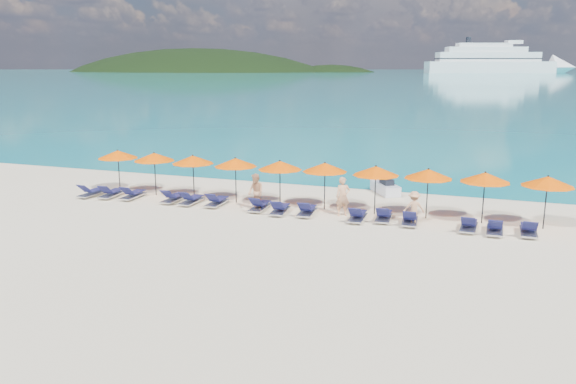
% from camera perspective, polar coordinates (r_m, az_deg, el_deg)
% --- Properties ---
extents(ground, '(1400.00, 1400.00, 0.00)m').
position_cam_1_polar(ground, '(22.28, -2.59, -4.62)').
color(ground, beige).
extents(sea, '(1600.00, 1300.00, 0.01)m').
position_cam_1_polar(sea, '(679.77, 19.25, 11.47)').
color(sea, '#1FA9B2').
rests_on(sea, ground).
extents(headland_main, '(374.00, 242.00, 126.50)m').
position_cam_1_polar(headland_main, '(640.42, -9.38, 8.55)').
color(headland_main, black).
rests_on(headland_main, ground).
extents(headland_small, '(162.00, 126.00, 85.50)m').
position_cam_1_polar(headland_small, '(602.29, 4.32, 8.72)').
color(headland_small, black).
rests_on(headland_small, ground).
extents(cruise_ship, '(133.39, 66.12, 37.37)m').
position_cam_1_polar(cruise_ship, '(548.01, 20.99, 12.22)').
color(cruise_ship, white).
rests_on(cruise_ship, ground).
extents(jetski, '(1.93, 2.39, 0.81)m').
position_cam_1_polar(jetski, '(30.14, 9.86, 0.46)').
color(jetski, silver).
rests_on(jetski, ground).
extents(beachgoer_a, '(0.77, 0.67, 1.78)m').
position_cam_1_polar(beachgoer_a, '(25.31, 5.59, -0.46)').
color(beachgoer_a, tan).
rests_on(beachgoer_a, ground).
extents(beachgoer_b, '(0.97, 0.90, 1.74)m').
position_cam_1_polar(beachgoer_b, '(26.14, -3.30, -0.04)').
color(beachgoer_b, tan).
rests_on(beachgoer_b, ground).
extents(beachgoer_c, '(0.99, 0.63, 1.42)m').
position_cam_1_polar(beachgoer_c, '(24.55, 12.67, -1.56)').
color(beachgoer_c, tan).
rests_on(beachgoer_c, ground).
extents(umbrella_0, '(2.10, 2.10, 2.28)m').
position_cam_1_polar(umbrella_0, '(31.28, -16.91, 3.68)').
color(umbrella_0, black).
rests_on(umbrella_0, ground).
extents(umbrella_1, '(2.10, 2.10, 2.28)m').
position_cam_1_polar(umbrella_1, '(29.90, -13.44, 3.49)').
color(umbrella_1, black).
rests_on(umbrella_1, ground).
extents(umbrella_2, '(2.10, 2.10, 2.28)m').
position_cam_1_polar(umbrella_2, '(28.63, -9.64, 3.26)').
color(umbrella_2, black).
rests_on(umbrella_2, ground).
extents(umbrella_3, '(2.10, 2.10, 2.28)m').
position_cam_1_polar(umbrella_3, '(27.55, -5.36, 3.02)').
color(umbrella_3, black).
rests_on(umbrella_3, ground).
extents(umbrella_4, '(2.10, 2.10, 2.28)m').
position_cam_1_polar(umbrella_4, '(26.62, -0.82, 2.73)').
color(umbrella_4, black).
rests_on(umbrella_4, ground).
extents(umbrella_5, '(2.10, 2.10, 2.28)m').
position_cam_1_polar(umbrella_5, '(26.14, 3.77, 2.52)').
color(umbrella_5, black).
rests_on(umbrella_5, ground).
extents(umbrella_6, '(2.10, 2.10, 2.28)m').
position_cam_1_polar(umbrella_6, '(25.53, 8.91, 2.15)').
color(umbrella_6, black).
rests_on(umbrella_6, ground).
extents(umbrella_7, '(2.10, 2.10, 2.28)m').
position_cam_1_polar(umbrella_7, '(25.27, 14.07, 1.81)').
color(umbrella_7, black).
rests_on(umbrella_7, ground).
extents(umbrella_8, '(2.10, 2.10, 2.28)m').
position_cam_1_polar(umbrella_8, '(25.15, 19.39, 1.41)').
color(umbrella_8, black).
rests_on(umbrella_8, ground).
extents(umbrella_9, '(2.10, 2.10, 2.28)m').
position_cam_1_polar(umbrella_9, '(25.24, 24.89, 0.99)').
color(umbrella_9, black).
rests_on(umbrella_9, ground).
extents(lounger_0, '(0.70, 1.73, 0.66)m').
position_cam_1_polar(lounger_0, '(30.78, -19.31, -0.01)').
color(lounger_0, silver).
rests_on(lounger_0, ground).
extents(lounger_1, '(0.75, 1.74, 0.66)m').
position_cam_1_polar(lounger_1, '(30.24, -17.52, -0.10)').
color(lounger_1, silver).
rests_on(lounger_1, ground).
extents(lounger_2, '(0.69, 1.72, 0.66)m').
position_cam_1_polar(lounger_2, '(29.64, -15.50, -0.22)').
color(lounger_2, silver).
rests_on(lounger_2, ground).
extents(lounger_3, '(0.62, 1.70, 0.66)m').
position_cam_1_polar(lounger_3, '(28.41, -11.57, -0.56)').
color(lounger_3, silver).
rests_on(lounger_3, ground).
extents(lounger_4, '(0.63, 1.70, 0.66)m').
position_cam_1_polar(lounger_4, '(27.84, -9.79, -0.76)').
color(lounger_4, silver).
rests_on(lounger_4, ground).
extents(lounger_5, '(0.67, 1.72, 0.66)m').
position_cam_1_polar(lounger_5, '(27.32, -7.24, -0.93)').
color(lounger_5, silver).
rests_on(lounger_5, ground).
extents(lounger_6, '(0.69, 1.72, 0.66)m').
position_cam_1_polar(lounger_6, '(26.29, -2.88, -1.39)').
color(lounger_6, silver).
rests_on(lounger_6, ground).
extents(lounger_7, '(0.79, 1.75, 0.66)m').
position_cam_1_polar(lounger_7, '(25.66, -0.82, -1.72)').
color(lounger_7, silver).
rests_on(lounger_7, ground).
extents(lounger_8, '(0.76, 1.75, 0.66)m').
position_cam_1_polar(lounger_8, '(25.42, 1.94, -1.87)').
color(lounger_8, silver).
rests_on(lounger_8, ground).
extents(lounger_9, '(0.67, 1.72, 0.66)m').
position_cam_1_polar(lounger_9, '(24.69, 7.07, -2.40)').
color(lounger_9, silver).
rests_on(lounger_9, ground).
extents(lounger_10, '(0.73, 1.74, 0.66)m').
position_cam_1_polar(lounger_10, '(24.84, 9.71, -2.40)').
color(lounger_10, silver).
rests_on(lounger_10, ground).
extents(lounger_11, '(0.75, 1.74, 0.66)m').
position_cam_1_polar(lounger_11, '(24.52, 12.28, -2.70)').
color(lounger_11, silver).
rests_on(lounger_11, ground).
extents(lounger_12, '(0.70, 1.73, 0.66)m').
position_cam_1_polar(lounger_12, '(24.24, 17.89, -3.22)').
color(lounger_12, silver).
rests_on(lounger_12, ground).
extents(lounger_13, '(0.64, 1.71, 0.66)m').
position_cam_1_polar(lounger_13, '(24.16, 20.27, -3.45)').
color(lounger_13, silver).
rests_on(lounger_13, ground).
extents(lounger_14, '(0.63, 1.70, 0.66)m').
position_cam_1_polar(lounger_14, '(24.44, 23.26, -3.52)').
color(lounger_14, silver).
rests_on(lounger_14, ground).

